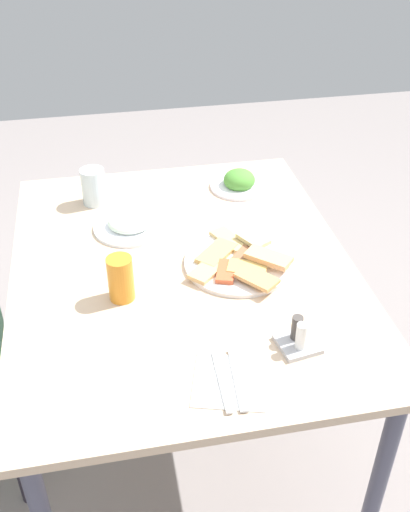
# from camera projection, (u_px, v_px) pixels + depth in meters

# --- Properties ---
(ground_plane) EXTENTS (6.00, 6.00, 0.00)m
(ground_plane) POSITION_uv_depth(u_px,v_px,m) (187.00, 437.00, 2.10)
(ground_plane) COLOR gray
(dining_table) EXTENTS (1.17, 0.93, 0.74)m
(dining_table) POSITION_uv_depth(u_px,v_px,m) (183.00, 286.00, 1.71)
(dining_table) COLOR beige
(dining_table) RESTS_ON ground_plane
(pide_platter) EXTENTS (0.34, 0.30, 0.04)m
(pide_platter) POSITION_uv_depth(u_px,v_px,m) (239.00, 261.00, 1.66)
(pide_platter) COLOR white
(pide_platter) RESTS_ON dining_table
(salad_plate_greens) EXTENTS (0.22, 0.22, 0.05)m
(salad_plate_greens) POSITION_uv_depth(u_px,v_px,m) (130.00, 224.00, 1.81)
(salad_plate_greens) COLOR white
(salad_plate_greens) RESTS_ON dining_table
(salad_plate_rice) EXTENTS (0.19, 0.19, 0.07)m
(salad_plate_rice) POSITION_uv_depth(u_px,v_px,m) (239.00, 182.00, 2.01)
(salad_plate_rice) COLOR white
(salad_plate_rice) RESTS_ON dining_table
(soda_can) EXTENTS (0.08, 0.08, 0.12)m
(soda_can) POSITION_uv_depth(u_px,v_px,m) (121.00, 279.00, 1.52)
(soda_can) COLOR orange
(soda_can) RESTS_ON dining_table
(drinking_glass) EXTENTS (0.08, 0.08, 0.12)m
(drinking_glass) POSITION_uv_depth(u_px,v_px,m) (93.00, 187.00, 1.91)
(drinking_glass) COLOR silver
(drinking_glass) RESTS_ON dining_table
(paper_napkin) EXTENTS (0.20, 0.20, 0.00)m
(paper_napkin) POSITION_uv_depth(u_px,v_px,m) (230.00, 381.00, 1.31)
(paper_napkin) COLOR white
(paper_napkin) RESTS_ON dining_table
(fork) EXTENTS (0.18, 0.03, 0.00)m
(fork) POSITION_uv_depth(u_px,v_px,m) (238.00, 379.00, 1.31)
(fork) COLOR silver
(fork) RESTS_ON paper_napkin
(spoon) EXTENTS (0.18, 0.02, 0.00)m
(spoon) POSITION_uv_depth(u_px,v_px,m) (222.00, 381.00, 1.31)
(spoon) COLOR silver
(spoon) RESTS_ON paper_napkin
(condiment_caddy) EXTENTS (0.10, 0.10, 0.08)m
(condiment_caddy) POSITION_uv_depth(u_px,v_px,m) (298.00, 338.00, 1.39)
(condiment_caddy) COLOR #B2B2B7
(condiment_caddy) RESTS_ON dining_table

